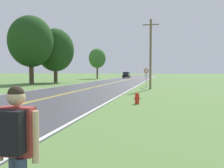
{
  "coord_description": "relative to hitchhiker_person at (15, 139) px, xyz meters",
  "views": [
    {
      "loc": [
        8.57,
        1.79,
        2.03
      ],
      "look_at": [
        5.7,
        14.89,
        1.3
      ],
      "focal_mm": 38.0,
      "sensor_mm": 36.0,
      "label": 1
    }
  ],
  "objects": [
    {
      "name": "tree_behind_sign",
      "position": [
        -16.67,
        35.81,
        4.57
      ],
      "size": [
        6.49,
        6.49,
        9.44
      ],
      "color": "#473828",
      "rests_on": "ground"
    },
    {
      "name": "tree_mid_treeline",
      "position": [
        -15.49,
        58.38,
        4.32
      ],
      "size": [
        4.54,
        4.54,
        8.08
      ],
      "color": "brown",
      "rests_on": "ground"
    },
    {
      "name": "car_champagne_suv_mid_far",
      "position": [
        -10.34,
        76.41,
        -0.2
      ],
      "size": [
        2.06,
        4.02,
        1.73
      ],
      "rotation": [
        0.0,
        0.0,
        1.6
      ],
      "color": "black",
      "rests_on": "ground"
    },
    {
      "name": "car_black_van_mid_near",
      "position": [
        -8.68,
        65.38,
        -0.18
      ],
      "size": [
        1.81,
        4.17,
        1.8
      ],
      "rotation": [
        0.0,
        0.0,
        1.56
      ],
      "color": "black",
      "rests_on": "ground"
    },
    {
      "name": "hitchhiker_person",
      "position": [
        0.0,
        0.0,
        0.0
      ],
      "size": [
        0.62,
        0.45,
        1.84
      ],
      "rotation": [
        0.0,
        0.0,
        1.64
      ],
      "color": "#38476B",
      "rests_on": "ground"
    },
    {
      "name": "utility_pole_midground",
      "position": [
        0.45,
        24.28,
        2.94
      ],
      "size": [
        1.8,
        0.24,
        7.82
      ],
      "color": "brown",
      "rests_on": "ground"
    },
    {
      "name": "tree_left_verge",
      "position": [
        -18.43,
        30.94,
        5.51
      ],
      "size": [
        6.93,
        6.93,
        10.65
      ],
      "color": "#473828",
      "rests_on": "ground"
    },
    {
      "name": "traffic_sign",
      "position": [
        -0.19,
        26.69,
        0.66
      ],
      "size": [
        0.6,
        0.1,
        2.38
      ],
      "color": "gray",
      "rests_on": "ground"
    },
    {
      "name": "fire_hydrant",
      "position": [
        0.33,
        11.84,
        -0.76
      ],
      "size": [
        0.42,
        0.26,
        0.71
      ],
      "color": "red",
      "rests_on": "ground"
    }
  ]
}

